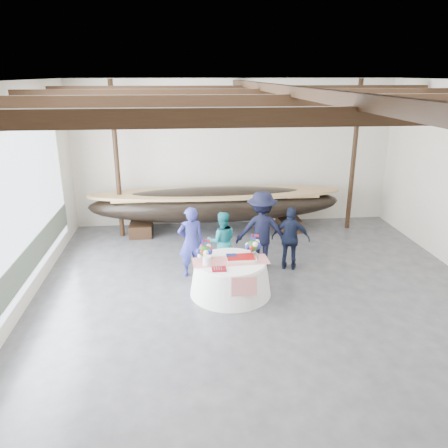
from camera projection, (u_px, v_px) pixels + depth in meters
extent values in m
cube|color=#3D3D42|center=(271.00, 317.00, 8.77)|extent=(10.00, 12.00, 0.01)
cube|color=silver|center=(234.00, 154.00, 13.67)|extent=(10.00, 0.02, 4.50)
cube|color=white|center=(280.00, 82.00, 7.30)|extent=(10.00, 12.00, 0.01)
cube|color=black|center=(362.00, 116.00, 4.09)|extent=(9.80, 0.12, 0.18)
cube|color=black|center=(294.00, 101.00, 6.44)|extent=(9.80, 0.12, 0.18)
cube|color=black|center=(263.00, 93.00, 8.79)|extent=(9.80, 0.12, 0.18)
cube|color=black|center=(245.00, 89.00, 11.14)|extent=(9.80, 0.12, 0.18)
cube|color=black|center=(280.00, 89.00, 7.33)|extent=(0.15, 11.76, 0.15)
cylinder|color=black|center=(117.00, 162.00, 12.43)|extent=(0.14, 0.14, 4.50)
cylinder|color=black|center=(354.00, 157.00, 13.11)|extent=(0.14, 0.14, 4.50)
cube|color=silver|center=(16.00, 215.00, 8.57)|extent=(0.02, 7.00, 3.20)
cube|color=#596654|center=(25.00, 266.00, 8.93)|extent=(0.02, 7.00, 0.60)
cube|color=black|center=(141.00, 229.00, 13.16)|extent=(0.66, 0.85, 0.38)
cube|color=black|center=(289.00, 224.00, 13.60)|extent=(0.66, 0.85, 0.38)
ellipsoid|color=black|center=(216.00, 204.00, 13.14)|extent=(7.56, 1.51, 1.04)
cube|color=#9E7A4C|center=(216.00, 195.00, 13.05)|extent=(6.05, 0.99, 0.06)
cone|color=white|center=(231.00, 278.00, 9.61)|extent=(1.79, 1.79, 0.74)
cylinder|color=white|center=(231.00, 262.00, 9.49)|extent=(1.52, 1.52, 0.04)
cube|color=red|center=(231.00, 261.00, 9.48)|extent=(1.67, 0.61, 0.01)
cube|color=white|center=(240.00, 259.00, 9.52)|extent=(0.60, 0.40, 0.07)
cylinder|color=white|center=(207.00, 261.00, 9.26)|extent=(0.18, 0.18, 0.20)
cylinder|color=white|center=(201.00, 253.00, 9.70)|extent=(0.18, 0.18, 0.17)
cube|color=maroon|center=(219.00, 269.00, 9.05)|extent=(0.30, 0.24, 0.03)
cone|color=silver|center=(257.00, 260.00, 9.40)|extent=(0.09, 0.09, 0.12)
imported|color=navy|center=(191.00, 242.00, 10.32)|extent=(0.69, 0.52, 1.72)
imported|color=teal|center=(222.00, 241.00, 10.68)|extent=(0.73, 0.57, 1.49)
imported|color=black|center=(262.00, 230.00, 10.72)|extent=(1.32, 0.82, 1.96)
imported|color=#141A31|center=(291.00, 238.00, 10.69)|extent=(1.01, 0.66, 1.60)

